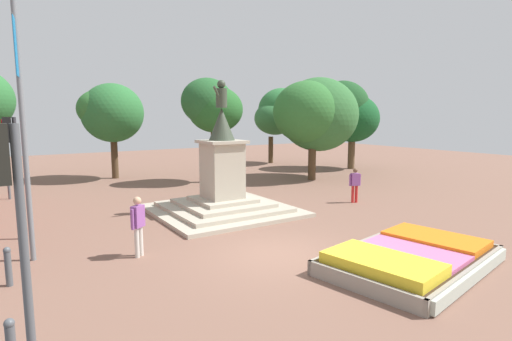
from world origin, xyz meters
TOP-DOWN VIEW (x-y plane):
  - ground_plane at (0.00, 0.00)m, footprint 74.56×74.56m
  - flower_planter at (2.39, -2.78)m, footprint 5.40×3.98m
  - statue_monument at (1.10, 5.43)m, footprint 5.50×5.50m
  - traffic_light_near_crossing at (-6.50, -2.93)m, footprint 0.41×0.29m
  - traffic_light_mid_block at (-6.24, 5.72)m, footprint 0.41×0.29m
  - traffic_light_far_corner at (-6.45, 13.35)m, footprint 0.41×0.28m
  - banner_pole at (-6.01, 3.33)m, footprint 0.20×1.31m
  - pedestrian_near_planter at (7.14, 3.76)m, footprint 0.54×0.34m
  - pedestrian_crossing_plaza at (-3.43, 2.00)m, footprint 0.47×0.40m
  - kerb_bollard_mid_b at (-6.62, 1.67)m, footprint 0.16×0.16m
  - park_tree_far_left at (13.22, 18.07)m, footprint 4.58×3.64m
  - park_tree_behind_statue at (10.21, 10.20)m, footprint 5.85×4.91m
  - park_tree_far_right at (-0.68, 17.13)m, footprint 3.97×4.45m
  - park_tree_street_side at (4.13, 12.36)m, footprint 3.65×3.41m
  - park_tree_mid_canopy at (15.54, 12.71)m, footprint 4.67×4.45m

SIDE VIEW (x-z plane):
  - ground_plane at x=0.00m, z-range 0.00..0.00m
  - flower_planter at x=2.39m, z-range -0.05..0.57m
  - kerb_bollard_mid_b at x=-6.62m, z-range 0.03..0.98m
  - pedestrian_near_planter at x=7.14m, z-range 0.12..1.74m
  - pedestrian_crossing_plaza at x=-3.43m, z-range 0.14..1.89m
  - statue_monument at x=1.10m, z-range -1.67..3.77m
  - traffic_light_far_corner at x=-6.45m, z-range 0.71..4.21m
  - traffic_light_mid_block at x=-6.24m, z-range 0.73..4.70m
  - traffic_light_near_crossing at x=-6.50m, z-range 0.77..4.68m
  - banner_pole at x=-6.01m, z-range 0.41..7.58m
  - park_tree_behind_statue at x=10.21m, z-range 0.92..7.33m
  - park_tree_far_left at x=13.22m, z-range 1.06..7.36m
  - park_tree_far_right at x=-0.68m, z-range 1.29..7.30m
  - park_tree_mid_canopy at x=15.54m, z-range 1.01..7.63m
  - park_tree_street_side at x=4.13m, z-range 1.44..7.65m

